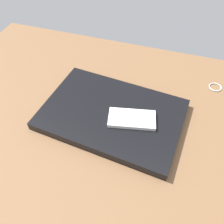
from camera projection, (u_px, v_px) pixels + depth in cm
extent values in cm
cube|color=brown|center=(132.00, 143.00, 59.15)|extent=(120.00, 80.00, 3.00)
cube|color=black|center=(112.00, 114.00, 61.98)|extent=(37.48, 27.19, 2.19)
cube|color=silver|center=(132.00, 119.00, 58.91)|extent=(12.55, 8.12, 1.00)
cube|color=white|center=(132.00, 117.00, 58.48)|extent=(7.97, 5.95, 0.14)
torus|color=silver|center=(215.00, 87.00, 70.11)|extent=(3.72, 3.72, 0.36)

